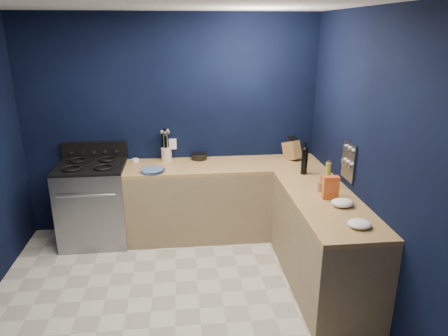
{
  "coord_description": "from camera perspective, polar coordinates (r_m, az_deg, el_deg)",
  "views": [
    {
      "loc": [
        0.1,
        -3.15,
        2.42
      ],
      "look_at": [
        0.55,
        1.0,
        1.0
      ],
      "focal_mm": 33.07,
      "sensor_mm": 36.0,
      "label": 1
    }
  ],
  "objects": [
    {
      "name": "spice_panel",
      "position": [
        4.23,
        16.87,
        0.91
      ],
      "size": [
        0.02,
        0.28,
        0.38
      ],
      "primitive_type": "cube",
      "color": "gray",
      "rests_on": "wall_right"
    },
    {
      "name": "wine_bottle_right",
      "position": [
        4.57,
        11.05,
        0.89
      ],
      "size": [
        0.08,
        0.08,
        0.28
      ],
      "primitive_type": "cylinder",
      "rotation": [
        0.0,
        0.0,
        0.23
      ],
      "color": "black",
      "rests_on": "top_right"
    },
    {
      "name": "knife_block",
      "position": [
        5.08,
        9.36,
        2.42
      ],
      "size": [
        0.23,
        0.28,
        0.27
      ],
      "primitive_type": "cube",
      "rotation": [
        -0.31,
        0.0,
        0.48
      ],
      "color": "brown",
      "rests_on": "top_back"
    },
    {
      "name": "cooktop",
      "position": [
        4.91,
        -17.99,
        0.26
      ],
      "size": [
        0.76,
        0.66,
        0.03
      ],
      "primitive_type": "cube",
      "color": "black",
      "rests_on": "gas_range"
    },
    {
      "name": "floor",
      "position": [
        3.98,
        -6.72,
        -19.02
      ],
      "size": [
        3.5,
        3.5,
        0.02
      ],
      "primitive_type": "cube",
      "color": "beige",
      "rests_on": "ground"
    },
    {
      "name": "crouton_bag",
      "position": [
        3.97,
        14.51,
        -2.64
      ],
      "size": [
        0.15,
        0.08,
        0.22
      ],
      "primitive_type": "cube",
      "rotation": [
        0.0,
        0.0,
        -0.04
      ],
      "color": "#BD0720",
      "rests_on": "top_right"
    },
    {
      "name": "cab_back",
      "position": [
        5.02,
        0.04,
        -4.55
      ],
      "size": [
        2.3,
        0.63,
        0.86
      ],
      "primitive_type": "cube",
      "color": "#8B7452",
      "rests_on": "floor"
    },
    {
      "name": "towel_end",
      "position": [
        3.51,
        18.21,
        -7.36
      ],
      "size": [
        0.22,
        0.21,
        0.06
      ],
      "primitive_type": "ellipsoid",
      "rotation": [
        0.0,
        0.0,
        0.2
      ],
      "color": "white",
      "rests_on": "top_right"
    },
    {
      "name": "wine_bottle_back",
      "position": [
        5.03,
        -8.12,
        2.83
      ],
      "size": [
        0.08,
        0.08,
        0.3
      ],
      "primitive_type": "cylinder",
      "rotation": [
        0.0,
        0.0,
        0.08
      ],
      "color": "black",
      "rests_on": "top_back"
    },
    {
      "name": "wall_back",
      "position": [
        5.03,
        -7.21,
        5.8
      ],
      "size": [
        3.5,
        0.02,
        2.6
      ],
      "primitive_type": "cube",
      "color": "black",
      "rests_on": "ground"
    },
    {
      "name": "utensil_crock",
      "position": [
        5.02,
        -7.96,
        1.9
      ],
      "size": [
        0.15,
        0.15,
        0.15
      ],
      "primitive_type": "cylinder",
      "rotation": [
        0.0,
        0.0,
        -0.28
      ],
      "color": "beige",
      "rests_on": "top_back"
    },
    {
      "name": "gas_range",
      "position": [
        5.07,
        -17.45,
        -4.84
      ],
      "size": [
        0.76,
        0.66,
        0.92
      ],
      "primitive_type": "cube",
      "color": "gray",
      "rests_on": "floor"
    },
    {
      "name": "spice_jar_near",
      "position": [
        4.31,
        13.4,
        -1.63
      ],
      "size": [
        0.05,
        0.05,
        0.1
      ],
      "primitive_type": "cylinder",
      "rotation": [
        0.0,
        0.0,
        -0.05
      ],
      "color": "olive",
      "rests_on": "top_right"
    },
    {
      "name": "lemon_basket",
      "position": [
        5.03,
        -3.46,
        1.62
      ],
      "size": [
        0.23,
        0.23,
        0.07
      ],
      "primitive_type": "cylinder",
      "rotation": [
        0.0,
        0.0,
        0.27
      ],
      "color": "black",
      "rests_on": "top_back"
    },
    {
      "name": "oven_door",
      "position": [
        4.8,
        -18.12,
        -6.44
      ],
      "size": [
        0.59,
        0.02,
        0.42
      ],
      "primitive_type": "cube",
      "color": "black",
      "rests_on": "gas_range"
    },
    {
      "name": "ramekin",
      "position": [
        5.05,
        -12.15,
        1.06
      ],
      "size": [
        0.11,
        0.11,
        0.03
      ],
      "primitive_type": "cylinder",
      "rotation": [
        0.0,
        0.0,
        0.37
      ],
      "color": "white",
      "rests_on": "top_back"
    },
    {
      "name": "wall_front",
      "position": [
        1.78,
        -8.63,
        -20.3
      ],
      "size": [
        3.5,
        0.02,
        2.6
      ],
      "primitive_type": "cube",
      "color": "black",
      "rests_on": "ground"
    },
    {
      "name": "top_back",
      "position": [
        4.86,
        0.04,
        0.32
      ],
      "size": [
        2.3,
        0.63,
        0.04
      ],
      "primitive_type": "cube",
      "color": "brown",
      "rests_on": "cab_back"
    },
    {
      "name": "backguard",
      "position": [
        5.16,
        -17.47,
        2.41
      ],
      "size": [
        0.76,
        0.06,
        0.2
      ],
      "primitive_type": "cube",
      "color": "black",
      "rests_on": "gas_range"
    },
    {
      "name": "cab_right",
      "position": [
        4.18,
        13.43,
        -10.16
      ],
      "size": [
        0.63,
        1.67,
        0.86
      ],
      "primitive_type": "cube",
      "color": "#8B7452",
      "rests_on": "floor"
    },
    {
      "name": "plate_stack",
      "position": [
        4.65,
        -9.87,
        -0.35
      ],
      "size": [
        0.32,
        0.32,
        0.03
      ],
      "primitive_type": "cylinder",
      "rotation": [
        0.0,
        0.0,
        -0.35
      ],
      "color": "#335E90",
      "rests_on": "top_back"
    },
    {
      "name": "wall_outlet",
      "position": [
        5.07,
        -7.11,
        3.32
      ],
      "size": [
        0.09,
        0.02,
        0.13
      ],
      "primitive_type": "cube",
      "color": "white",
      "rests_on": "wall_back"
    },
    {
      "name": "top_right",
      "position": [
        3.99,
        13.92,
        -4.49
      ],
      "size": [
        0.63,
        1.67,
        0.04
      ],
      "primitive_type": "cube",
      "color": "brown",
      "rests_on": "cab_right"
    },
    {
      "name": "wall_right",
      "position": [
        3.73,
        20.58,
        0.08
      ],
      "size": [
        0.02,
        3.5,
        2.6
      ],
      "primitive_type": "cube",
      "color": "black",
      "rests_on": "ground"
    },
    {
      "name": "towel_front",
      "position": [
        3.85,
        16.04,
        -4.64
      ],
      "size": [
        0.23,
        0.21,
        0.07
      ],
      "primitive_type": "ellipsoid",
      "rotation": [
        0.0,
        0.0,
        0.21
      ],
      "color": "white",
      "rests_on": "top_right"
    },
    {
      "name": "spice_jar_far",
      "position": [
        4.13,
        13.16,
        -2.57
      ],
      "size": [
        0.06,
        0.06,
        0.1
      ],
      "primitive_type": "cylinder",
      "rotation": [
        0.0,
        0.0,
        -0.29
      ],
      "color": "olive",
      "rests_on": "top_right"
    },
    {
      "name": "oil_bottle",
      "position": [
        4.29,
        14.16,
        -0.82
      ],
      "size": [
        0.07,
        0.07,
        0.24
      ],
      "primitive_type": "cylinder",
      "rotation": [
        0.0,
        0.0,
        0.26
      ],
      "color": "olive",
      "rests_on": "top_right"
    }
  ]
}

